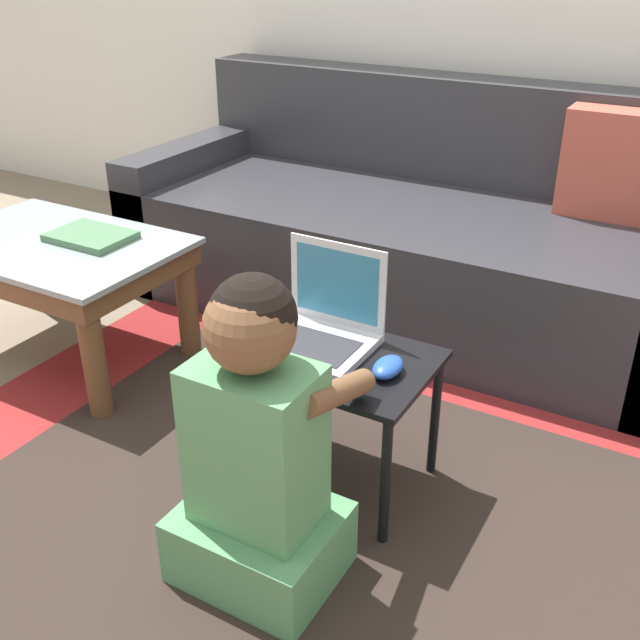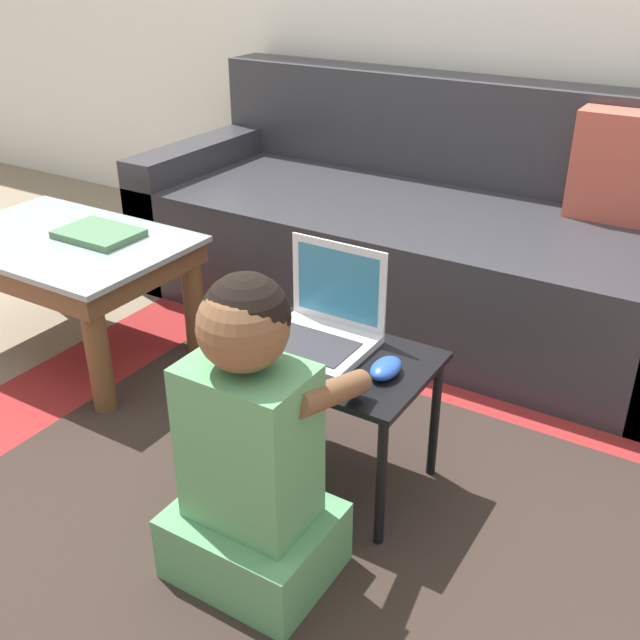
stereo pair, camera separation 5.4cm
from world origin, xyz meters
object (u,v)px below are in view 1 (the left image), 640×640
coffee_table (57,263)px  book_on_table (91,236)px  laptop_desk (332,374)px  laptop (320,329)px  computer_mouse (388,367)px  person_seated (257,453)px  couch (416,234)px

coffee_table → book_on_table: book_on_table is taller
laptop_desk → book_on_table: (-1.00, 0.20, 0.11)m
laptop → computer_mouse: size_ratio=2.58×
book_on_table → laptop: bearing=-9.5°
computer_mouse → person_seated: size_ratio=0.14×
laptop_desk → computer_mouse: 0.17m
book_on_table → laptop_desk: bearing=-11.1°
couch → laptop_desk: bearing=-77.3°
person_seated → book_on_table: size_ratio=2.88×
laptop → computer_mouse: bearing=-13.1°
laptop → laptop_desk: bearing=-34.1°
coffee_table → person_seated: person_seated is taller
couch → laptop_desk: (0.25, -1.10, 0.04)m
coffee_table → laptop: (1.04, -0.09, 0.07)m
laptop → person_seated: person_seated is taller
computer_mouse → person_seated: (-0.13, -0.35, -0.06)m
coffee_table → laptop_desk: coffee_table is taller
couch → person_seated: size_ratio=2.83×
coffee_table → computer_mouse: coffee_table is taller
laptop → computer_mouse: 0.22m
computer_mouse → book_on_table: (-1.15, 0.21, 0.04)m
couch → book_on_table: couch is taller
coffee_table → laptop: size_ratio=2.97×
laptop_desk → laptop: bearing=145.9°
person_seated → laptop_desk: bearing=93.6°
couch → computer_mouse: (0.40, -1.11, 0.11)m
computer_mouse → person_seated: 0.38m
coffee_table → laptop: laptop is taller
computer_mouse → laptop_desk: bearing=176.0°
computer_mouse → person_seated: bearing=-110.4°
person_seated → book_on_table: (-1.02, 0.56, 0.10)m
couch → book_on_table: (-0.75, -0.91, 0.15)m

